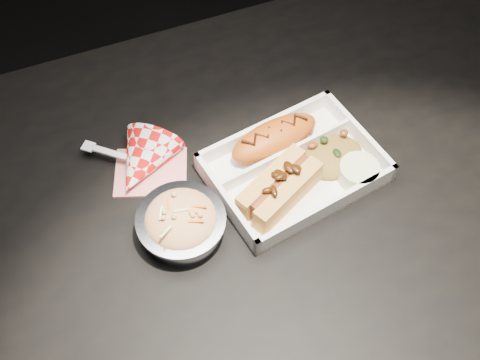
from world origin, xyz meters
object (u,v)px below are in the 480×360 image
foil_coleslaw_cup (181,222)px  fried_pastry (274,138)px  hotdog (279,187)px  napkin_fork (142,163)px  dining_table (279,217)px  food_tray (293,170)px

foil_coleslaw_cup → fried_pastry: bearing=25.5°
hotdog → napkin_fork: 0.22m
dining_table → food_tray: size_ratio=4.35×
dining_table → foil_coleslaw_cup: size_ratio=9.38×
hotdog → foil_coleslaw_cup: hotdog is taller
dining_table → food_tray: (0.03, 0.02, 0.10)m
dining_table → napkin_fork: size_ratio=7.63×
food_tray → napkin_fork: (-0.21, 0.09, 0.01)m
food_tray → hotdog: bearing=-149.2°
foil_coleslaw_cup → napkin_fork: napkin_fork is taller
fried_pastry → foil_coleslaw_cup: size_ratio=1.18×
hotdog → napkin_fork: (-0.17, 0.13, -0.02)m
fried_pastry → napkin_fork: 0.21m
food_tray → fried_pastry: bearing=90.0°
hotdog → dining_table: bearing=23.6°
food_tray → napkin_fork: bearing=146.8°
fried_pastry → hotdog: 0.09m
foil_coleslaw_cup → napkin_fork: 0.13m
food_tray → hotdog: size_ratio=1.91×
dining_table → food_tray: bearing=32.7°
fried_pastry → napkin_fork: (-0.20, 0.04, -0.01)m
hotdog → foil_coleslaw_cup: bearing=153.6°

